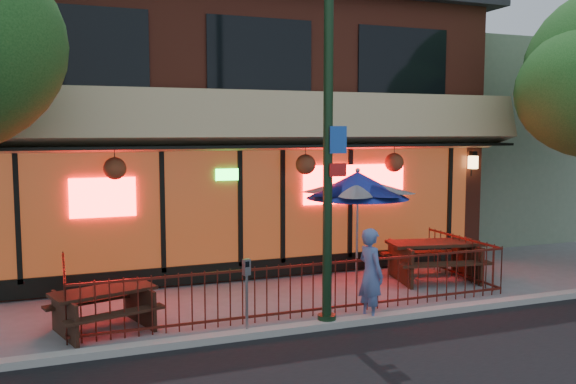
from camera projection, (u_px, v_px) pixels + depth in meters
name	position (u px, v px, depth m)	size (l,w,h in m)	color
ground	(317.00, 319.00, 10.86)	(80.00, 80.00, 0.00)	gray
curb	(329.00, 324.00, 10.39)	(80.00, 0.25, 0.12)	#999993
restaurant_building	(217.00, 103.00, 17.05)	(12.96, 9.49, 8.05)	maroon
neighbor_building	(468.00, 141.00, 20.90)	(6.00, 7.00, 6.00)	slate
patio_fence	(307.00, 278.00, 11.26)	(8.44, 2.62, 1.00)	#49160F
street_light	(328.00, 143.00, 10.17)	(0.43, 0.32, 7.00)	black
picnic_table_left	(104.00, 304.00, 10.19)	(1.96, 1.70, 0.71)	black
picnic_table_right	(434.00, 255.00, 13.66)	(2.30, 1.92, 0.87)	#351E12
patio_umbrella	(358.00, 185.00, 13.20)	(2.23, 2.23, 2.55)	gray
pedestrian	(371.00, 274.00, 10.76)	(0.60, 0.40, 1.65)	#4F639E
parking_meter_near	(247.00, 284.00, 9.89)	(0.13, 0.12, 1.28)	gray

